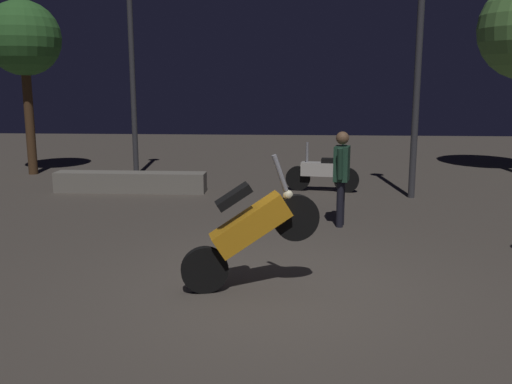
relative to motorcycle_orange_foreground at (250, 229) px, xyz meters
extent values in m
plane|color=#4C443D|center=(0.31, 0.04, -0.74)|extent=(40.00, 40.00, 0.00)
cylinder|color=black|center=(-0.53, -0.13, -0.46)|extent=(0.57, 0.24, 0.56)
cylinder|color=black|center=(0.54, 0.14, 0.12)|extent=(0.57, 0.24, 0.56)
cube|color=orange|center=(0.00, 0.00, 0.06)|extent=(1.01, 0.53, 0.76)
cube|color=black|center=(-0.19, -0.05, 0.40)|extent=(0.47, 0.34, 0.32)
cylinder|color=gray|center=(0.34, 0.09, 0.66)|extent=(0.21, 0.11, 0.44)
sphere|color=#F2EABF|center=(0.44, 0.11, 0.40)|extent=(0.12, 0.12, 0.12)
cylinder|color=black|center=(1.71, 6.21, -0.46)|extent=(0.57, 0.18, 0.56)
cylinder|color=black|center=(0.62, 6.38, -0.46)|extent=(0.57, 0.18, 0.56)
cube|color=beige|center=(1.17, 6.30, -0.23)|extent=(0.98, 0.44, 0.30)
cube|color=black|center=(1.37, 6.27, -0.03)|extent=(0.47, 0.30, 0.10)
cylinder|color=gray|center=(0.82, 6.35, 0.14)|extent=(0.07, 0.07, 0.45)
sphere|color=#F2EABF|center=(0.72, 6.36, -0.18)|extent=(0.12, 0.12, 0.12)
cylinder|color=black|center=(1.34, 3.23, -0.35)|extent=(0.12, 0.12, 0.79)
cylinder|color=black|center=(1.31, 3.07, -0.35)|extent=(0.12, 0.12, 0.79)
cube|color=#1E3F2D|center=(1.33, 3.15, 0.34)|extent=(0.31, 0.40, 0.59)
sphere|color=brown|center=(1.33, 3.15, 0.78)|extent=(0.22, 0.22, 0.22)
cylinder|color=#1E3F2D|center=(1.38, 3.39, 0.37)|extent=(0.13, 0.20, 0.54)
cylinder|color=#1E3F2D|center=(1.28, 2.92, 0.37)|extent=(0.13, 0.20, 0.54)
cylinder|color=#38383D|center=(3.05, 5.71, 1.66)|extent=(0.14, 0.14, 4.80)
cylinder|color=#38383D|center=(-3.62, 8.13, 1.75)|extent=(0.14, 0.14, 4.99)
cylinder|color=#4C331E|center=(-6.49, 8.27, 0.70)|extent=(0.24, 0.24, 2.89)
sphere|color=#336B2D|center=(-6.49, 8.27, 2.81)|extent=(1.92, 1.92, 1.92)
cube|color=gray|center=(-3.15, 5.95, -0.52)|extent=(3.40, 0.50, 0.45)
camera|label=1|loc=(0.48, -6.47, 1.72)|focal=39.89mm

